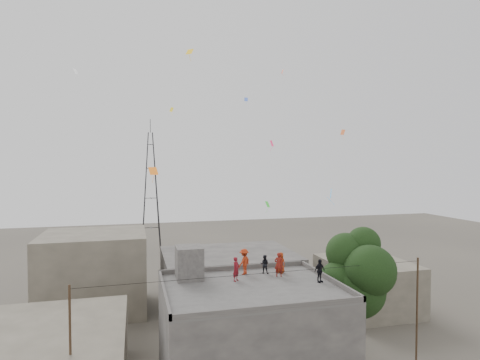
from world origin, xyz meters
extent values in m
cube|color=#43413E|center=(0.00, 0.00, 3.00)|extent=(10.00, 8.00, 6.00)
cube|color=#514E4C|center=(0.00, 0.00, 6.05)|extent=(10.00, 8.00, 0.10)
cube|color=#43413E|center=(0.00, 3.92, 6.25)|extent=(10.00, 0.15, 0.30)
cube|color=#43413E|center=(0.00, -3.92, 6.25)|extent=(10.00, 0.15, 0.30)
cube|color=#43413E|center=(4.92, 0.00, 6.25)|extent=(0.15, 8.00, 0.30)
cube|color=#43413E|center=(-4.92, 0.00, 6.25)|extent=(0.15, 8.00, 0.30)
cube|color=#43413E|center=(-3.20, 2.60, 7.10)|extent=(1.60, 1.80, 2.00)
cube|color=#43413E|center=(2.00, 14.00, 2.50)|extent=(12.00, 9.00, 5.00)
cube|color=#5D564A|center=(-10.00, 16.00, 3.50)|extent=(9.00, 8.00, 7.00)
cube|color=#5D564A|center=(14.00, 10.00, 2.20)|extent=(7.00, 8.00, 4.40)
cylinder|color=black|center=(7.20, 0.50, 2.00)|extent=(0.44, 0.44, 4.00)
cylinder|color=black|center=(7.35, 0.60, 3.60)|extent=(0.64, 0.91, 2.14)
sphere|color=black|center=(7.20, 0.50, 5.20)|extent=(3.60, 3.60, 3.60)
sphere|color=black|center=(8.30, 0.80, 6.00)|extent=(3.00, 3.00, 3.00)
sphere|color=black|center=(6.30, 1.00, 5.60)|extent=(2.80, 2.80, 2.80)
sphere|color=black|center=(7.60, -0.30, 6.60)|extent=(3.20, 3.20, 3.20)
sphere|color=black|center=(6.90, 1.40, 7.40)|extent=(2.60, 2.60, 2.60)
sphere|color=black|center=(8.00, 1.10, 8.00)|extent=(2.20, 2.20, 2.20)
cylinder|color=black|center=(10.50, -1.00, 3.70)|extent=(0.12, 0.12, 7.40)
cylinder|color=black|center=(0.50, -1.25, 7.20)|extent=(20.00, 0.52, 0.02)
cylinder|color=black|center=(-4.85, 39.15, 9.00)|extent=(1.27, 1.27, 18.01)
cylinder|color=black|center=(-3.15, 39.15, 9.00)|extent=(1.27, 1.27, 18.01)
cylinder|color=black|center=(-3.15, 40.85, 9.00)|extent=(1.27, 1.27, 18.01)
cylinder|color=black|center=(-4.85, 40.85, 9.00)|extent=(1.27, 1.27, 18.01)
cube|color=black|center=(-4.00, 40.00, 3.60)|extent=(2.36, 0.08, 0.08)
cube|color=black|center=(-4.00, 40.00, 3.60)|extent=(0.08, 2.36, 0.08)
cube|color=black|center=(-4.00, 40.00, 8.10)|extent=(1.81, 0.08, 0.08)
cube|color=black|center=(-4.00, 40.00, 8.10)|extent=(0.08, 1.81, 0.08)
cube|color=black|center=(-4.00, 40.00, 12.60)|extent=(1.26, 0.08, 0.08)
cube|color=black|center=(-4.00, 40.00, 12.60)|extent=(0.08, 1.26, 0.08)
cube|color=black|center=(-4.00, 40.00, 16.20)|extent=(0.82, 0.08, 0.08)
cube|color=black|center=(-4.00, 40.00, 16.20)|extent=(0.08, 0.82, 0.08)
cylinder|color=black|center=(-4.00, 40.00, 19.00)|extent=(0.08, 0.08, 2.00)
imported|color=maroon|center=(2.32, 1.61, 6.86)|extent=(0.66, 0.55, 1.53)
imported|color=#A43312|center=(2.74, 2.38, 6.78)|extent=(0.75, 0.78, 1.35)
imported|color=black|center=(1.69, 2.57, 6.70)|extent=(0.72, 0.66, 1.20)
imported|color=black|center=(4.25, -0.19, 6.80)|extent=(0.88, 0.61, 1.39)
imported|color=#AD2F13|center=(0.35, 2.69, 6.92)|extent=(1.20, 1.15, 1.64)
imported|color=maroon|center=(-0.51, 1.37, 6.82)|extent=(0.62, 0.61, 1.45)
plane|color=orange|center=(-5.31, 3.00, 12.77)|extent=(0.62, 0.49, 0.47)
plane|color=#FF2866|center=(4.50, 9.21, 14.91)|extent=(0.18, 0.51, 0.48)
plane|color=yellow|center=(-3.12, 14.64, 18.11)|extent=(0.41, 0.43, 0.37)
plane|color=#2994E9|center=(6.04, 1.88, 11.26)|extent=(0.29, 0.59, 0.62)
plane|color=silver|center=(-10.23, 7.54, 19.51)|extent=(0.32, 0.46, 0.38)
plane|color=red|center=(6.52, 12.11, 21.52)|extent=(0.11, 0.33, 0.31)
plane|color=green|center=(2.20, 3.49, 10.50)|extent=(0.24, 0.46, 0.40)
plane|color=orange|center=(11.50, 10.18, 16.04)|extent=(0.52, 0.34, 0.45)
plane|color=gold|center=(-3.33, 0.95, 19.55)|extent=(0.45, 0.43, 0.33)
plane|color=#4567D1|center=(4.55, 17.17, 19.74)|extent=(0.36, 0.03, 0.36)
camera|label=1|loc=(-6.45, -21.93, 13.15)|focal=30.00mm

